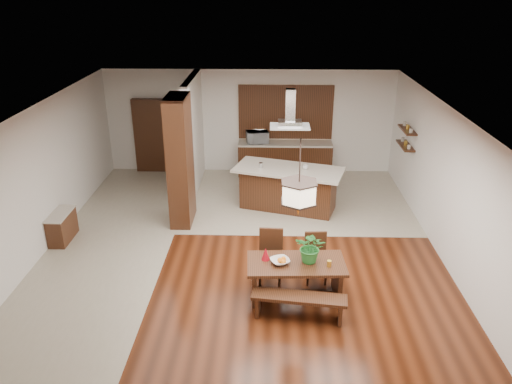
{
  "coord_description": "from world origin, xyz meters",
  "views": [
    {
      "loc": [
        0.54,
        -9.07,
        5.15
      ],
      "look_at": [
        0.3,
        0.0,
        1.25
      ],
      "focal_mm": 35.0,
      "sensor_mm": 36.0,
      "label": 1
    }
  ],
  "objects_px": {
    "hallway_console": "(62,227)",
    "dining_table": "(296,272)",
    "island_cup": "(305,167)",
    "kitchen_island": "(288,188)",
    "dining_bench": "(299,307)",
    "range_hood": "(290,108)",
    "dining_chair_right": "(316,259)",
    "dining_chair_left": "(270,257)",
    "microwave": "(257,137)",
    "fruit_bowl": "(280,261)",
    "pendant_lantern": "(299,178)",
    "foliage_plant": "(311,247)"
  },
  "relations": [
    {
      "from": "hallway_console",
      "to": "dining_table",
      "type": "relative_size",
      "value": 0.52
    },
    {
      "from": "island_cup",
      "to": "kitchen_island",
      "type": "bearing_deg",
      "value": 168.29
    },
    {
      "from": "dining_bench",
      "to": "range_hood",
      "type": "relative_size",
      "value": 1.71
    },
    {
      "from": "hallway_console",
      "to": "range_hood",
      "type": "height_order",
      "value": "range_hood"
    },
    {
      "from": "hallway_console",
      "to": "dining_bench",
      "type": "bearing_deg",
      "value": -27.43
    },
    {
      "from": "dining_table",
      "to": "dining_chair_right",
      "type": "bearing_deg",
      "value": 53.22
    },
    {
      "from": "hallway_console",
      "to": "kitchen_island",
      "type": "bearing_deg",
      "value": 19.8
    },
    {
      "from": "dining_bench",
      "to": "kitchen_island",
      "type": "distance_m",
      "value": 4.28
    },
    {
      "from": "dining_bench",
      "to": "range_hood",
      "type": "height_order",
      "value": "range_hood"
    },
    {
      "from": "dining_chair_right",
      "to": "kitchen_island",
      "type": "height_order",
      "value": "kitchen_island"
    },
    {
      "from": "range_hood",
      "to": "dining_chair_right",
      "type": "bearing_deg",
      "value": -82.57
    },
    {
      "from": "dining_chair_left",
      "to": "kitchen_island",
      "type": "bearing_deg",
      "value": 85.24
    },
    {
      "from": "range_hood",
      "to": "microwave",
      "type": "xyz_separation_m",
      "value": [
        -0.79,
        2.22,
        -1.35
      ]
    },
    {
      "from": "range_hood",
      "to": "microwave",
      "type": "distance_m",
      "value": 2.72
    },
    {
      "from": "dining_table",
      "to": "dining_chair_left",
      "type": "height_order",
      "value": "dining_chair_left"
    },
    {
      "from": "dining_chair_left",
      "to": "fruit_bowl",
      "type": "height_order",
      "value": "dining_chair_left"
    },
    {
      "from": "dining_table",
      "to": "kitchen_island",
      "type": "relative_size",
      "value": 0.62
    },
    {
      "from": "fruit_bowl",
      "to": "microwave",
      "type": "xyz_separation_m",
      "value": [
        -0.53,
        5.92,
        0.38
      ]
    },
    {
      "from": "dining_bench",
      "to": "microwave",
      "type": "distance_m",
      "value": 6.6
    },
    {
      "from": "dining_table",
      "to": "kitchen_island",
      "type": "height_order",
      "value": "kitchen_island"
    },
    {
      "from": "dining_chair_left",
      "to": "fruit_bowl",
      "type": "relative_size",
      "value": 3.14
    },
    {
      "from": "hallway_console",
      "to": "dining_chair_left",
      "type": "bearing_deg",
      "value": -18.06
    },
    {
      "from": "kitchen_island",
      "to": "microwave",
      "type": "distance_m",
      "value": 2.43
    },
    {
      "from": "dining_chair_right",
      "to": "dining_chair_left",
      "type": "bearing_deg",
      "value": 179.44
    },
    {
      "from": "pendant_lantern",
      "to": "fruit_bowl",
      "type": "xyz_separation_m",
      "value": [
        -0.28,
        -0.03,
        -1.51
      ]
    },
    {
      "from": "foliage_plant",
      "to": "fruit_bowl",
      "type": "bearing_deg",
      "value": -172.76
    },
    {
      "from": "range_hood",
      "to": "island_cup",
      "type": "distance_m",
      "value": 1.43
    },
    {
      "from": "hallway_console",
      "to": "island_cup",
      "type": "distance_m",
      "value": 5.53
    },
    {
      "from": "pendant_lantern",
      "to": "microwave",
      "type": "relative_size",
      "value": 2.22
    },
    {
      "from": "hallway_console",
      "to": "dining_chair_right",
      "type": "height_order",
      "value": "dining_chair_right"
    },
    {
      "from": "hallway_console",
      "to": "range_hood",
      "type": "relative_size",
      "value": 0.98
    },
    {
      "from": "dining_bench",
      "to": "dining_chair_right",
      "type": "xyz_separation_m",
      "value": [
        0.37,
        1.13,
        0.24
      ]
    },
    {
      "from": "hallway_console",
      "to": "microwave",
      "type": "xyz_separation_m",
      "value": [
        4.03,
        3.96,
        0.8
      ]
    },
    {
      "from": "kitchen_island",
      "to": "range_hood",
      "type": "xyz_separation_m",
      "value": [
        0.0,
        0.0,
        1.93
      ]
    },
    {
      "from": "fruit_bowl",
      "to": "dining_chair_right",
      "type": "bearing_deg",
      "value": 39.78
    },
    {
      "from": "dining_chair_right",
      "to": "kitchen_island",
      "type": "xyz_separation_m",
      "value": [
        -0.41,
        3.14,
        0.08
      ]
    },
    {
      "from": "hallway_console",
      "to": "foliage_plant",
      "type": "relative_size",
      "value": 1.57
    },
    {
      "from": "kitchen_island",
      "to": "range_hood",
      "type": "relative_size",
      "value": 3.04
    },
    {
      "from": "hallway_console",
      "to": "kitchen_island",
      "type": "xyz_separation_m",
      "value": [
        4.83,
        1.74,
        0.22
      ]
    },
    {
      "from": "dining_chair_right",
      "to": "range_hood",
      "type": "relative_size",
      "value": 1.02
    },
    {
      "from": "range_hood",
      "to": "microwave",
      "type": "bearing_deg",
      "value": 109.68
    },
    {
      "from": "kitchen_island",
      "to": "microwave",
      "type": "xyz_separation_m",
      "value": [
        -0.79,
        2.22,
        0.58
      ]
    },
    {
      "from": "dining_table",
      "to": "range_hood",
      "type": "relative_size",
      "value": 1.89
    },
    {
      "from": "dining_table",
      "to": "dining_bench",
      "type": "xyz_separation_m",
      "value": [
        0.03,
        -0.6,
        -0.29
      ]
    },
    {
      "from": "kitchen_island",
      "to": "dining_bench",
      "type": "bearing_deg",
      "value": -72.34
    },
    {
      "from": "dining_bench",
      "to": "hallway_console",
      "type": "bearing_deg",
      "value": 152.57
    },
    {
      "from": "island_cup",
      "to": "range_hood",
      "type": "bearing_deg",
      "value": 167.68
    },
    {
      "from": "dining_table",
      "to": "microwave",
      "type": "relative_size",
      "value": 2.88
    },
    {
      "from": "dining_bench",
      "to": "island_cup",
      "type": "height_order",
      "value": "island_cup"
    },
    {
      "from": "pendant_lantern",
      "to": "range_hood",
      "type": "distance_m",
      "value": 3.68
    }
  ]
}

